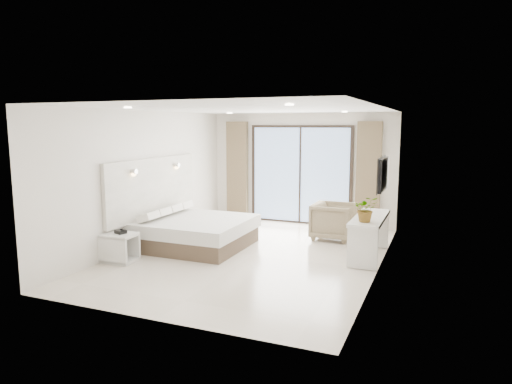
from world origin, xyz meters
TOP-DOWN VIEW (x-y plane):
  - ground at (0.00, 0.00)m, footprint 6.20×6.20m
  - room_shell at (-0.20, 0.78)m, footprint 4.62×6.22m
  - bed at (-1.30, 0.16)m, footprint 2.03×1.93m
  - nightstand at (-2.02, -1.25)m, footprint 0.58×0.49m
  - phone at (-2.00, -1.24)m, footprint 0.23×0.20m
  - console_desk at (2.04, 0.70)m, footprint 0.53×1.69m
  - plant at (2.04, 0.19)m, footprint 0.52×0.55m
  - armchair at (1.13, 1.80)m, footprint 0.79×0.84m

SIDE VIEW (x-z plane):
  - ground at x=0.00m, z-range 0.00..0.00m
  - nightstand at x=-2.02m, z-range 0.00..0.51m
  - bed at x=-1.30m, z-range -0.05..0.65m
  - armchair at x=1.13m, z-range 0.00..0.86m
  - phone at x=-2.00m, z-range 0.51..0.58m
  - console_desk at x=2.04m, z-range 0.18..0.95m
  - plant at x=2.04m, z-range 0.77..1.12m
  - room_shell at x=-0.20m, z-range 0.22..2.94m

